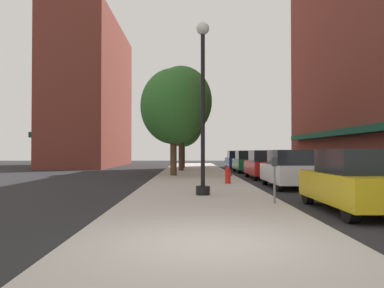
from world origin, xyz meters
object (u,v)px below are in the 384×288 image
(lamppost, at_px, (203,104))
(tree_mid, at_px, (183,124))
(tree_far, at_px, (181,102))
(car_red, at_px, (264,165))
(car_green, at_px, (247,162))
(tree_near, at_px, (173,107))
(parking_meter_near, at_px, (274,174))
(car_yellow, at_px, (356,181))
(fire_hydrant, at_px, (228,175))
(car_white, at_px, (289,169))
(car_blue, at_px, (237,160))

(lamppost, distance_m, tree_mid, 22.85)
(tree_far, relative_size, car_red, 1.89)
(tree_mid, relative_size, car_green, 1.41)
(tree_near, bearing_deg, tree_far, 86.98)
(lamppost, distance_m, parking_meter_near, 3.73)
(tree_mid, xyz_separation_m, car_yellow, (4.99, -25.94, -3.27))
(fire_hydrant, xyz_separation_m, tree_far, (-2.43, 12.63, 4.95))
(fire_hydrant, bearing_deg, tree_far, 100.88)
(fire_hydrant, height_order, car_yellow, car_yellow)
(car_white, bearing_deg, parking_meter_near, -108.30)
(car_yellow, distance_m, car_green, 19.94)
(parking_meter_near, xyz_separation_m, tree_near, (-3.41, 13.35, 3.42))
(tree_mid, height_order, car_red, tree_mid)
(lamppost, xyz_separation_m, car_blue, (3.91, 23.57, -2.39))
(fire_hydrant, relative_size, car_red, 0.18)
(tree_far, bearing_deg, car_yellow, -76.30)
(car_yellow, height_order, car_red, same)
(lamppost, height_order, tree_far, tree_far)
(tree_near, bearing_deg, car_blue, 66.73)
(tree_mid, xyz_separation_m, car_red, (4.99, -13.04, -3.27))
(fire_hydrant, xyz_separation_m, car_red, (2.60, 4.91, 0.29))
(car_red, relative_size, car_blue, 1.00)
(fire_hydrant, height_order, tree_near, tree_near)
(parking_meter_near, xyz_separation_m, tree_mid, (-3.04, 25.05, 3.13))
(tree_far, height_order, car_yellow, tree_far)
(tree_mid, height_order, car_white, tree_mid)
(car_yellow, bearing_deg, car_blue, 90.00)
(car_green, bearing_deg, lamppost, -101.31)
(tree_near, relative_size, car_blue, 1.54)
(tree_mid, bearing_deg, lamppost, -87.29)
(tree_far, distance_m, car_red, 10.32)
(lamppost, relative_size, car_red, 1.37)
(car_yellow, distance_m, car_red, 12.90)
(car_white, bearing_deg, car_green, 89.35)
(car_white, height_order, car_red, same)
(tree_mid, xyz_separation_m, tree_far, (-0.03, -5.32, 1.39))
(parking_meter_near, bearing_deg, car_yellow, -24.46)
(car_green, bearing_deg, car_yellow, -88.21)
(car_white, bearing_deg, lamppost, -135.83)
(lamppost, xyz_separation_m, car_green, (3.91, 16.81, -2.39))
(tree_near, distance_m, car_red, 6.57)
(lamppost, xyz_separation_m, tree_near, (-1.45, 11.10, 1.17))
(car_blue, bearing_deg, car_green, -89.60)
(lamppost, xyz_separation_m, car_white, (3.91, 3.89, -2.39))
(tree_far, bearing_deg, car_red, -56.93)
(car_red, bearing_deg, car_blue, 91.69)
(car_white, relative_size, car_green, 1.00)
(car_yellow, bearing_deg, tree_near, 110.64)
(fire_hydrant, height_order, car_blue, car_blue)
(tree_near, distance_m, car_yellow, 15.62)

